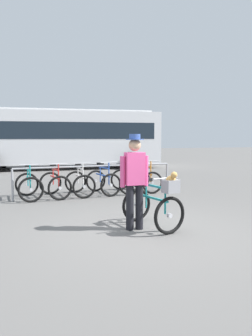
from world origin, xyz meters
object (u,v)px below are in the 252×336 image
Objects in this scene: racked_bike_white at (80,183)px; racked_bike_blue at (103,182)px; featured_bicycle at (156,203)px; person_with_featured_bike at (135,178)px; racked_bike_yellow at (125,180)px; racked_bike_teal at (29,186)px; bus_distant at (64,136)px; racked_bike_orange at (146,179)px; racked_bike_red at (55,184)px.

racked_bike_white is 0.96× the size of racked_bike_blue.
racked_bike_white is 3.84m from featured_bicycle.
racked_bike_yellow is at bearing 76.45° from person_with_featured_bike.
featured_bicycle reaches higher than racked_bike_blue.
racked_bike_teal and racked_bike_white have the same top height.
bus_distant is (-0.50, 11.95, 1.25)m from featured_bicycle.
racked_bike_white is 1.40m from racked_bike_yellow.
racked_bike_white is 1.04× the size of racked_bike_orange.
racked_bike_teal and racked_bike_yellow have the same top height.
racked_bike_orange is 4.23m from person_with_featured_bike.
racked_bike_yellow is (2.79, 0.26, 0.00)m from racked_bike_teal.
racked_bike_teal is at bearing -174.59° from racked_bike_red.
racked_bike_teal is at bearing 117.90° from person_with_featured_bike.
racked_bike_red is 0.96× the size of featured_bicycle.
featured_bicycle is (0.17, -3.81, 0.12)m from racked_bike_blue.
person_with_featured_bike is 11.90m from bus_distant.
bus_distant is (1.06, 8.28, 1.37)m from racked_bike_red.
featured_bicycle is (-1.23, -3.94, 0.12)m from racked_bike_orange.
bus_distant is (1.76, 8.34, 1.37)m from racked_bike_teal.
racked_bike_red is 0.12× the size of bus_distant.
racked_bike_teal is 4.26m from featured_bicycle.
racked_bike_red is at bearing -97.30° from bus_distant.
person_with_featured_bike reaches higher than racked_bike_orange.
bus_distant is at bearing 102.17° from racked_bike_orange.
racked_bike_blue is 8.27m from bus_distant.
racked_bike_white is (1.39, 0.13, -0.00)m from racked_bike_teal.
racked_bike_white is 1.06× the size of racked_bike_yellow.
racked_bike_red is 1.04× the size of racked_bike_white.
person_with_featured_bike is (-0.38, 0.07, 0.46)m from featured_bicycle.
racked_bike_red is 1.08× the size of racked_bike_orange.
person_with_featured_bike is at bearing -62.10° from racked_bike_teal.
racked_bike_teal is 0.70m from racked_bike_red.
racked_bike_blue is 0.96× the size of featured_bicycle.
racked_bike_orange is 0.89× the size of featured_bicycle.
featured_bicycle is 0.61m from person_with_featured_bike.
racked_bike_red is (0.70, 0.07, -0.00)m from racked_bike_teal.
racked_bike_red is 4.00m from featured_bicycle.
racked_bike_teal is 1.07× the size of racked_bike_yellow.
racked_bike_yellow is at bearing 5.41° from racked_bike_white.
racked_bike_red and racked_bike_orange have the same top height.
featured_bicycle is at bearing -58.00° from racked_bike_teal.
featured_bicycle is at bearing -11.02° from person_with_featured_bike.
bus_distant is at bearing 82.70° from racked_bike_red.
racked_bike_white is at bearing -174.59° from racked_bike_blue.
racked_bike_red is 1.10× the size of racked_bike_yellow.
racked_bike_yellow is (1.39, 0.13, 0.00)m from racked_bike_white.
bus_distant reaches higher than racked_bike_red.
racked_bike_blue is 1.40m from racked_bike_orange.
bus_distant is (-0.12, 11.88, 0.79)m from person_with_featured_bike.
racked_bike_blue is at bearing 5.41° from racked_bike_red.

